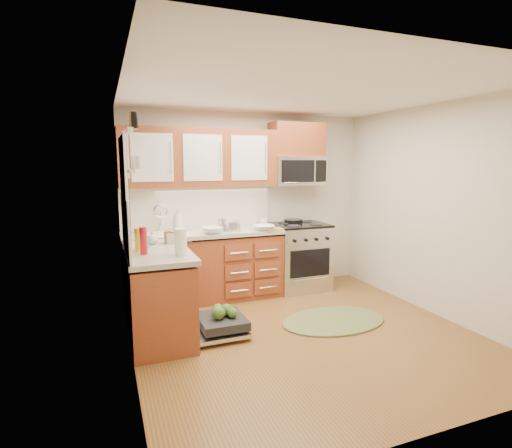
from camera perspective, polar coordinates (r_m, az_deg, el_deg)
name	(u,v)px	position (r m, az deg, el deg)	size (l,w,h in m)	color
floor	(303,333)	(4.47, 6.77, -15.25)	(3.50, 3.50, 0.00)	brown
ceiling	(308,92)	(4.14, 7.42, 18.23)	(3.50, 3.50, 0.00)	white
wall_back	(248,203)	(5.72, -1.20, 3.08)	(3.50, 0.04, 2.50)	beige
wall_front	(439,254)	(2.73, 24.64, -3.91)	(3.50, 0.04, 2.50)	beige
wall_left	(127,228)	(3.65, -17.96, -0.54)	(0.04, 3.50, 2.50)	beige
wall_right	(437,211)	(5.18, 24.44, 1.72)	(0.04, 3.50, 2.50)	beige
base_cabinet_back	(204,268)	(5.37, -7.41, -6.30)	(2.05, 0.60, 0.85)	maroon
base_cabinet_left	(158,296)	(4.38, -13.86, -9.99)	(0.60, 1.25, 0.85)	maroon
countertop_back	(204,233)	(5.26, -7.48, -1.33)	(2.07, 0.64, 0.05)	#9D9790
countertop_left	(157,252)	(4.25, -13.96, -3.90)	(0.64, 1.27, 0.05)	#9D9790
backsplash_back	(198,207)	(5.50, -8.27, 2.36)	(2.05, 0.02, 0.57)	silver
backsplash_left	(126,224)	(4.17, -18.14, 0.01)	(0.02, 1.25, 0.57)	silver
upper_cabinets	(200,158)	(5.32, -8.04, 9.32)	(2.05, 0.35, 0.75)	maroon
cabinet_over_mw	(297,140)	(5.81, 5.84, 11.87)	(0.76, 0.35, 0.47)	maroon
range	(299,256)	(5.82, 6.23, -4.60)	(0.76, 0.64, 0.95)	silver
microwave	(297,171)	(5.78, 5.88, 7.57)	(0.76, 0.38, 0.40)	silver
sink	(163,244)	(5.17, -13.08, -2.79)	(0.62, 0.50, 0.26)	white
dishwasher	(218,326)	(4.39, -5.42, -14.25)	(0.70, 0.60, 0.20)	silver
window	(124,190)	(4.11, -18.34, 4.65)	(0.03, 1.05, 1.05)	white
window_blind	(125,156)	(4.11, -18.21, 9.26)	(0.02, 0.96, 0.40)	white
shelf_upper	(129,131)	(3.27, -17.73, 12.52)	(0.04, 0.40, 0.03)	white
shelf_lower	(131,171)	(3.26, -17.49, 7.26)	(0.04, 0.40, 0.03)	white
rug	(334,321)	(4.82, 11.04, -13.40)	(1.25, 0.82, 0.02)	#596238
skillet	(293,221)	(5.82, 5.34, 0.42)	(0.27, 0.27, 0.05)	black
stock_pot	(232,226)	(5.24, -3.43, -0.32)	(0.21, 0.21, 0.13)	silver
cutting_board	(274,229)	(5.33, 2.56, -0.74)	(0.29, 0.19, 0.02)	#B47F52
canister	(222,225)	(5.27, -4.89, -0.09)	(0.10, 0.10, 0.16)	silver
paper_towel_roll	(181,242)	(3.93, -10.70, -2.51)	(0.12, 0.12, 0.26)	white
mustard_bottle	(138,240)	(4.21, -16.47, -2.18)	(0.07, 0.07, 0.23)	gold
red_bottle	(143,241)	(4.04, -15.78, -2.33)	(0.07, 0.07, 0.27)	red
wooden_box	(171,237)	(4.54, -12.08, -1.84)	(0.14, 0.10, 0.14)	brown
blue_carton	(144,243)	(4.28, -15.73, -2.60)	(0.09, 0.05, 0.14)	teal
bowl_a	(264,228)	(5.31, 1.13, -0.52)	(0.28, 0.28, 0.07)	#999999
bowl_b	(213,230)	(5.09, -6.22, -0.90)	(0.26, 0.26, 0.08)	#999999
cup	(263,222)	(5.73, 1.03, 0.34)	(0.13, 0.13, 0.10)	#999999
soap_bottle_a	(179,219)	(5.41, -10.95, 0.73)	(0.11, 0.12, 0.30)	#999999
soap_bottle_b	(171,235)	(4.52, -12.06, -1.61)	(0.08, 0.08, 0.18)	#999999
soap_bottle_c	(153,237)	(4.54, -14.56, -1.84)	(0.12, 0.12, 0.15)	#999999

